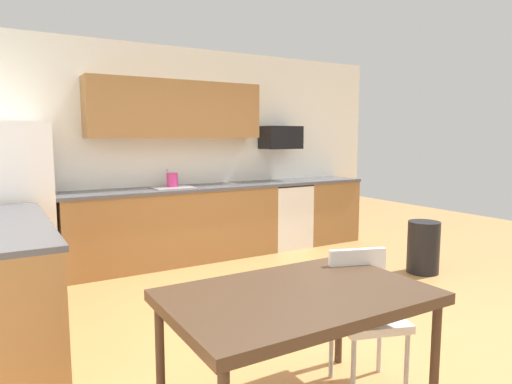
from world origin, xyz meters
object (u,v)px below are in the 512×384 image
trash_bin (423,247)px  refrigerator (11,207)px  chair_near_table (364,307)px  kettle (172,181)px  microwave (281,138)px  oven_range (284,215)px  dining_table (298,302)px

trash_bin → refrigerator: bearing=156.2°
chair_near_table → trash_bin: 2.68m
refrigerator → kettle: size_ratio=8.56×
refrigerator → microwave: size_ratio=3.17×
refrigerator → microwave: 3.49m
oven_range → trash_bin: size_ratio=1.52×
refrigerator → oven_range: 3.44m
oven_range → trash_bin: (0.66, -1.88, -0.16)m
chair_near_table → trash_bin: size_ratio=1.42×
microwave → chair_near_table: bearing=-115.7°
oven_range → kettle: bearing=178.3°
dining_table → kettle: 3.49m
microwave → dining_table: size_ratio=0.39×
microwave → kettle: (-1.64, -0.05, -0.53)m
refrigerator → chair_near_table: 3.68m
oven_range → trash_bin: 2.00m
kettle → trash_bin: bearing=-39.9°
dining_table → refrigerator: bearing=110.2°
kettle → microwave: bearing=1.7°
refrigerator → trash_bin: refrigerator is taller
trash_bin → kettle: size_ratio=3.00×
oven_range → microwave: size_ratio=1.69×
chair_near_table → oven_range: bearing=63.7°
oven_range → refrigerator: bearing=-178.7°
dining_table → trash_bin: (2.87, 1.50, -0.39)m
trash_bin → oven_range: bearing=109.5°
dining_table → trash_bin: dining_table is taller
microwave → trash_bin: bearing=-71.4°
refrigerator → microwave: (3.42, 0.18, 0.70)m
dining_table → chair_near_table: size_ratio=1.65×
dining_table → trash_bin: 3.26m
chair_near_table → kettle: size_ratio=4.25×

